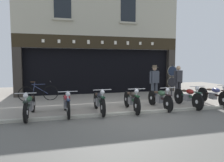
% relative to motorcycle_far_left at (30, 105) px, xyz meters
% --- Properties ---
extents(ground, '(21.42, 22.00, 0.18)m').
position_rel_motorcycle_far_left_xyz_m(ground, '(3.45, -1.60, -0.46)').
color(ground, gray).
extents(shop_facade, '(9.72, 4.42, 6.49)m').
position_rel_motorcycle_far_left_xyz_m(shop_facade, '(3.45, 6.38, 1.32)').
color(shop_facade, black).
rests_on(shop_facade, ground).
extents(motorcycle_far_left, '(0.62, 2.05, 0.91)m').
position_rel_motorcycle_far_left_xyz_m(motorcycle_far_left, '(0.00, 0.00, 0.00)').
color(motorcycle_far_left, black).
rests_on(motorcycle_far_left, ground).
extents(motorcycle_left, '(0.62, 1.94, 0.90)m').
position_rel_motorcycle_far_left_xyz_m(motorcycle_left, '(1.21, 0.04, -0.01)').
color(motorcycle_left, black).
rests_on(motorcycle_left, ground).
extents(motorcycle_center_left, '(0.62, 1.98, 0.92)m').
position_rel_motorcycle_far_left_xyz_m(motorcycle_center_left, '(2.37, 0.04, 0.01)').
color(motorcycle_center_left, black).
rests_on(motorcycle_center_left, ground).
extents(motorcycle_center, '(0.62, 1.98, 0.92)m').
position_rel_motorcycle_far_left_xyz_m(motorcycle_center, '(3.60, -0.02, 0.00)').
color(motorcycle_center, black).
rests_on(motorcycle_center, ground).
extents(motorcycle_center_right, '(0.62, 1.95, 0.91)m').
position_rel_motorcycle_far_left_xyz_m(motorcycle_center_right, '(4.81, 0.06, -0.00)').
color(motorcycle_center_right, black).
rests_on(motorcycle_center_right, ground).
extents(motorcycle_right, '(0.62, 2.05, 0.93)m').
position_rel_motorcycle_far_left_xyz_m(motorcycle_right, '(6.06, 0.03, 0.01)').
color(motorcycle_right, black).
rests_on(motorcycle_right, ground).
extents(motorcycle_far_right, '(0.62, 2.09, 0.94)m').
position_rel_motorcycle_far_left_xyz_m(motorcycle_far_right, '(7.35, 0.09, 0.01)').
color(motorcycle_far_right, black).
rests_on(motorcycle_far_right, ground).
extents(salesman_left, '(0.55, 0.34, 1.68)m').
position_rel_motorcycle_far_left_xyz_m(salesman_left, '(5.53, 1.98, 0.51)').
color(salesman_left, '#3D424C').
rests_on(salesman_left, ground).
extents(shopkeeper_center, '(0.55, 0.31, 1.65)m').
position_rel_motorcycle_far_left_xyz_m(shopkeeper_center, '(6.80, 1.90, 0.49)').
color(shopkeeper_center, '#2D2D33').
rests_on(shopkeeper_center, ground).
extents(tyre_sign_pole, '(0.57, 0.06, 1.71)m').
position_rel_motorcycle_far_left_xyz_m(tyre_sign_pole, '(7.16, 3.07, 0.59)').
color(tyre_sign_pole, '#232328').
rests_on(tyre_sign_pole, ground).
extents(advert_board_near, '(0.80, 0.03, 0.92)m').
position_rel_motorcycle_far_left_xyz_m(advert_board_near, '(2.11, 4.78, 1.37)').
color(advert_board_near, silver).
extents(leaning_bicycle, '(1.82, 0.50, 0.95)m').
position_rel_motorcycle_far_left_xyz_m(leaning_bicycle, '(0.06, 3.12, -0.04)').
color(leaning_bicycle, black).
rests_on(leaning_bicycle, ground).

